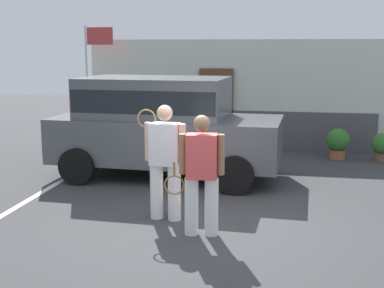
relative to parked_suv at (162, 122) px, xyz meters
The scene contains 9 objects.
ground_plane 3.46m from the parked_suv, 66.15° to the right, with size 40.00×40.00×0.00m, color #38383A.
parking_stripe_0 2.68m from the parked_suv, 142.28° to the right, with size 0.12×4.40×0.01m, color silver.
house_frontage 3.81m from the parked_suv, 69.91° to the left, with size 8.25×0.40×2.85m.
parked_suv is the anchor object (origin of this frame).
tennis_player_man 2.71m from the parked_suv, 75.22° to the right, with size 0.79×0.33×1.79m.
tennis_player_woman 3.48m from the parked_suv, 67.08° to the right, with size 0.90×0.31×1.73m.
potted_plant_by_porch 4.53m from the parked_suv, 33.30° to the left, with size 0.56×0.56×0.74m.
potted_plant_secondary 5.37m from the parked_suv, 26.59° to the left, with size 0.51×0.51×0.67m.
flag_pole 4.12m from the parked_suv, 130.93° to the left, with size 0.80×0.11×3.21m.
Camera 1 is at (1.19, -7.17, 2.65)m, focal length 48.33 mm.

